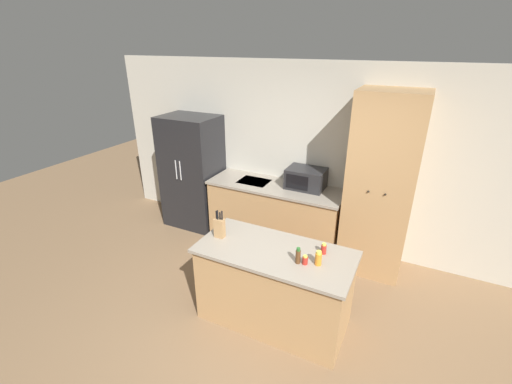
# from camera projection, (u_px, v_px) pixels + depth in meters

# --- Properties ---
(ground_plane) EXTENTS (14.00, 14.00, 0.00)m
(ground_plane) POSITION_uv_depth(u_px,v_px,m) (258.00, 355.00, 3.34)
(ground_plane) COLOR #846647
(wall_back) EXTENTS (7.20, 0.06, 2.60)m
(wall_back) POSITION_uv_depth(u_px,v_px,m) (332.00, 161.00, 4.72)
(wall_back) COLOR beige
(wall_back) RESTS_ON ground_plane
(refrigerator) EXTENTS (0.87, 0.68, 1.79)m
(refrigerator) POSITION_uv_depth(u_px,v_px,m) (193.00, 172.00, 5.47)
(refrigerator) COLOR black
(refrigerator) RESTS_ON ground_plane
(back_counter) EXTENTS (1.96, 0.68, 0.93)m
(back_counter) POSITION_uv_depth(u_px,v_px,m) (275.00, 214.00, 5.06)
(back_counter) COLOR tan
(back_counter) RESTS_ON ground_plane
(pantry_cabinet) EXTENTS (0.78, 0.64, 2.33)m
(pantry_cabinet) POSITION_uv_depth(u_px,v_px,m) (380.00, 187.00, 4.21)
(pantry_cabinet) COLOR tan
(pantry_cabinet) RESTS_ON ground_plane
(kitchen_island) EXTENTS (1.59, 0.76, 0.89)m
(kitchen_island) POSITION_uv_depth(u_px,v_px,m) (274.00, 286.00, 3.60)
(kitchen_island) COLOR tan
(kitchen_island) RESTS_ON ground_plane
(microwave) EXTENTS (0.52, 0.39, 0.28)m
(microwave) POSITION_uv_depth(u_px,v_px,m) (306.00, 178.00, 4.73)
(microwave) COLOR #232326
(microwave) RESTS_ON back_counter
(knife_block) EXTENTS (0.11, 0.07, 0.32)m
(knife_block) POSITION_uv_depth(u_px,v_px,m) (220.00, 227.00, 3.62)
(knife_block) COLOR tan
(knife_block) RESTS_ON kitchen_island
(spice_bottle_tall_dark) EXTENTS (0.05, 0.05, 0.17)m
(spice_bottle_tall_dark) POSITION_uv_depth(u_px,v_px,m) (298.00, 256.00, 3.20)
(spice_bottle_tall_dark) COLOR #563319
(spice_bottle_tall_dark) RESTS_ON kitchen_island
(spice_bottle_short_red) EXTENTS (0.05, 0.05, 0.12)m
(spice_bottle_short_red) POSITION_uv_depth(u_px,v_px,m) (324.00, 249.00, 3.36)
(spice_bottle_short_red) COLOR #B2281E
(spice_bottle_short_red) RESTS_ON kitchen_island
(spice_bottle_amber_oil) EXTENTS (0.05, 0.05, 0.09)m
(spice_bottle_amber_oil) POSITION_uv_depth(u_px,v_px,m) (305.00, 260.00, 3.20)
(spice_bottle_amber_oil) COLOR #B2281E
(spice_bottle_amber_oil) RESTS_ON kitchen_island
(spice_bottle_green_herb) EXTENTS (0.06, 0.06, 0.15)m
(spice_bottle_green_herb) POSITION_uv_depth(u_px,v_px,m) (318.00, 258.00, 3.18)
(spice_bottle_green_herb) COLOR orange
(spice_bottle_green_herb) RESTS_ON kitchen_island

